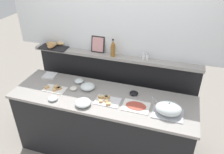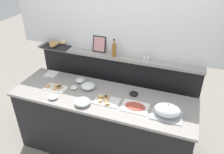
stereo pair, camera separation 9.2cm
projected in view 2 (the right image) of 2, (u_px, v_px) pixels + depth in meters
name	position (u px, v px, depth m)	size (l,w,h in m)	color
ground_plane	(117.00, 122.00, 3.75)	(12.00, 12.00, 0.00)	gray
buffet_counter	(103.00, 124.00, 3.02)	(2.30, 0.72, 0.94)	black
back_ledge_unit	(116.00, 91.00, 3.35)	(2.30, 0.22, 1.29)	black
upper_wall_panel	(117.00, 3.00, 2.72)	(2.90, 0.08, 1.31)	silver
sandwich_platter_front	(56.00, 87.00, 2.93)	(0.29, 0.17, 0.04)	white
sandwich_platter_rear	(106.00, 100.00, 2.69)	(0.30, 0.20, 0.04)	silver
cold_cuts_platter	(135.00, 107.00, 2.59)	(0.31, 0.23, 0.02)	white
serving_cloche	(167.00, 110.00, 2.43)	(0.34, 0.24, 0.17)	#B7BABF
glass_bowl_large	(80.00, 80.00, 3.06)	(0.13, 0.13, 0.05)	silver
glass_bowl_medium	(82.00, 102.00, 2.62)	(0.19, 0.19, 0.08)	silver
glass_bowl_small	(88.00, 86.00, 2.91)	(0.19, 0.19, 0.08)	silver
glass_bowl_extra	(53.00, 97.00, 2.73)	(0.12, 0.12, 0.05)	silver
condiment_bowl_cream	(134.00, 94.00, 2.80)	(0.11, 0.11, 0.04)	black
condiment_bowl_teal	(74.00, 88.00, 2.92)	(0.10, 0.10, 0.03)	silver
serving_tongs	(154.00, 102.00, 2.68)	(0.12, 0.18, 0.01)	#B7BABF
napkin_stack	(51.00, 74.00, 3.23)	(0.17, 0.17, 0.02)	white
vinegar_bottle_amber	(114.00, 49.00, 2.89)	(0.06, 0.06, 0.24)	#8E5B23
salt_shaker	(145.00, 57.00, 2.83)	(0.03, 0.03, 0.09)	white
pepper_shaker	(148.00, 57.00, 2.82)	(0.03, 0.03, 0.09)	white
bread_basket	(56.00, 44.00, 3.20)	(0.40, 0.27, 0.08)	black
framed_picture	(99.00, 44.00, 3.01)	(0.18, 0.06, 0.22)	black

